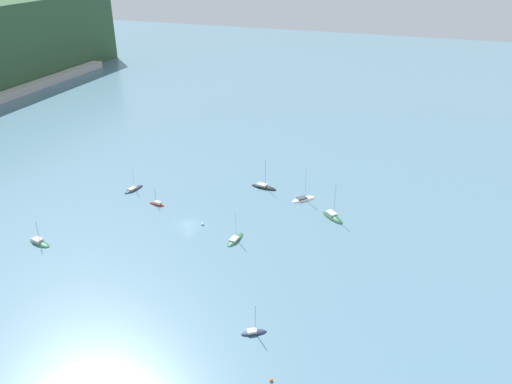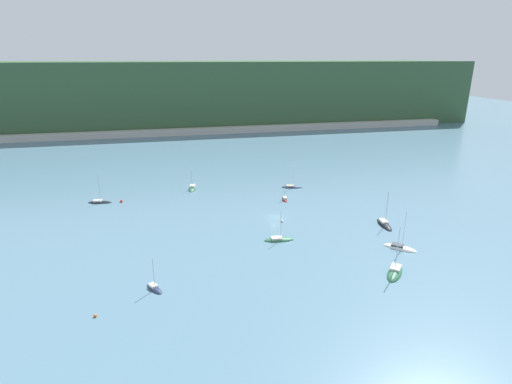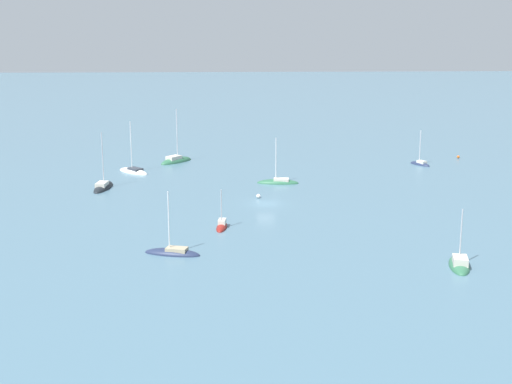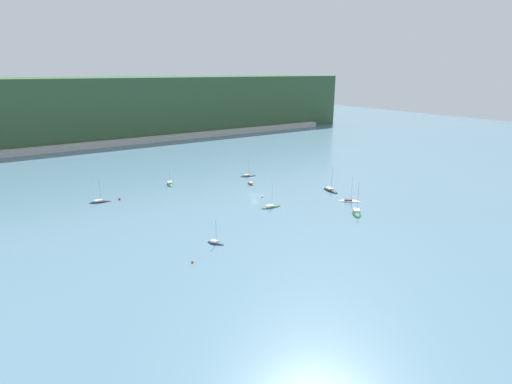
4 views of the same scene
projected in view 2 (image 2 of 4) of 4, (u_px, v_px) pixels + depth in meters
ground_plane at (275, 217)px, 107.37m from camera, size 600.00×600.00×0.00m
hillside_ridge at (206, 92)px, 255.93m from camera, size 329.76×76.05×38.19m
shore_town_strip at (215, 131)px, 223.24m from camera, size 280.29×6.00×3.29m
sailboat_0 at (400, 248)px, 89.85m from camera, size 6.87×6.82×9.98m
sailboat_1 at (193, 189)px, 130.07m from camera, size 3.63×6.94×7.17m
sailboat_2 at (384, 225)px, 102.31m from camera, size 3.23×8.12×10.05m
sailboat_3 at (395, 273)px, 79.55m from camera, size 7.10×7.57×11.26m
sailboat_4 at (292, 187)px, 131.54m from camera, size 7.08×3.77×8.16m
sailboat_5 at (100, 202)px, 117.92m from camera, size 7.20×3.17×9.20m
sailboat_6 at (285, 199)px, 120.34m from camera, size 1.91×4.82×5.83m
sailboat_7 at (279, 240)px, 93.88m from camera, size 7.22×2.98×8.42m
sailboat_8 at (154, 289)px, 74.19m from camera, size 3.79×4.92×7.20m
mooring_buoy_0 at (95, 315)px, 66.23m from camera, size 0.56×0.56×0.56m
mooring_buoy_1 at (121, 201)px, 118.30m from camera, size 0.79×0.79×0.79m
mooring_buoy_2 at (282, 221)px, 104.20m from camera, size 0.65×0.65×0.65m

